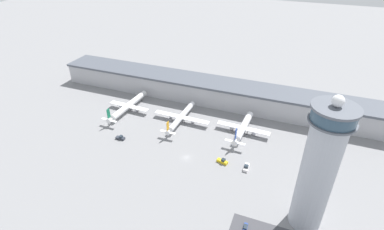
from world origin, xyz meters
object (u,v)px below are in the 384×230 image
object	(u,v)px
airplane_gate_alpha	(128,106)
airplane_gate_bravo	(181,117)
service_truck_baggage	(246,167)
service_truck_catering	(222,161)
control_tower	(319,169)
airplane_gate_charlie	(243,128)
car_navy_sedan	(245,227)
service_truck_fuel	(120,138)

from	to	relation	value
airplane_gate_alpha	airplane_gate_bravo	distance (m)	41.71
airplane_gate_alpha	service_truck_baggage	xyz separation A→B (m)	(93.75, -30.59, -3.22)
airplane_gate_alpha	service_truck_baggage	distance (m)	98.67
service_truck_catering	service_truck_baggage	bearing A→B (deg)	-0.34
control_tower	airplane_gate_charlie	distance (m)	75.89
control_tower	service_truck_catering	distance (m)	59.99
service_truck_baggage	car_navy_sedan	world-z (taller)	service_truck_baggage
service_truck_catering	service_truck_baggage	size ratio (longest dim) A/B	1.02
airplane_gate_alpha	service_truck_fuel	world-z (taller)	airplane_gate_alpha
service_truck_catering	service_truck_baggage	xyz separation A→B (m)	(13.70, -0.08, -0.03)
airplane_gate_charlie	service_truck_fuel	xyz separation A→B (m)	(-70.25, -33.95, -3.51)
service_truck_catering	service_truck_baggage	distance (m)	13.70
control_tower	airplane_gate_bravo	world-z (taller)	control_tower
control_tower	airplane_gate_alpha	size ratio (longest dim) A/B	1.41
airplane_gate_alpha	car_navy_sedan	xyz separation A→B (m)	(101.84, -69.08, -3.70)
service_truck_fuel	airplane_gate_charlie	bearing A→B (deg)	25.79
airplane_gate_bravo	service_truck_baggage	distance (m)	60.41
car_navy_sedan	service_truck_catering	bearing A→B (deg)	119.47
airplane_gate_charlie	airplane_gate_alpha	bearing A→B (deg)	-178.62
airplane_gate_bravo	service_truck_fuel	world-z (taller)	airplane_gate_bravo
airplane_gate_charlie	service_truck_baggage	xyz separation A→B (m)	(9.78, -32.62, -3.39)
service_truck_catering	airplane_gate_bravo	bearing A→B (deg)	141.55
airplane_gate_alpha	airplane_gate_charlie	distance (m)	83.99
airplane_gate_charlie	car_navy_sedan	bearing A→B (deg)	-75.89
airplane_gate_alpha	service_truck_catering	distance (m)	85.73
service_truck_catering	service_truck_fuel	world-z (taller)	service_truck_catering
service_truck_fuel	car_navy_sedan	distance (m)	95.63
car_navy_sedan	service_truck_baggage	bearing A→B (deg)	101.87
airplane_gate_alpha	service_truck_fuel	distance (m)	34.91
service_truck_baggage	car_navy_sedan	xyz separation A→B (m)	(8.09, -38.49, -0.48)
airplane_gate_charlie	service_truck_catering	world-z (taller)	airplane_gate_charlie
airplane_gate_bravo	car_navy_sedan	world-z (taller)	airplane_gate_bravo
service_truck_catering	car_navy_sedan	distance (m)	44.31
service_truck_fuel	control_tower	bearing A→B (deg)	-11.96
control_tower	service_truck_baggage	distance (m)	50.39
service_truck_baggage	car_navy_sedan	size ratio (longest dim) A/B	1.40
control_tower	airplane_gate_charlie	bearing A→B (deg)	125.79
airplane_gate_charlie	service_truck_fuel	world-z (taller)	airplane_gate_charlie
airplane_gate_alpha	car_navy_sedan	bearing A→B (deg)	-34.15
control_tower	service_truck_fuel	distance (m)	118.19
airplane_gate_charlie	control_tower	bearing A→B (deg)	-54.21
control_tower	airplane_gate_alpha	distance (m)	139.88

